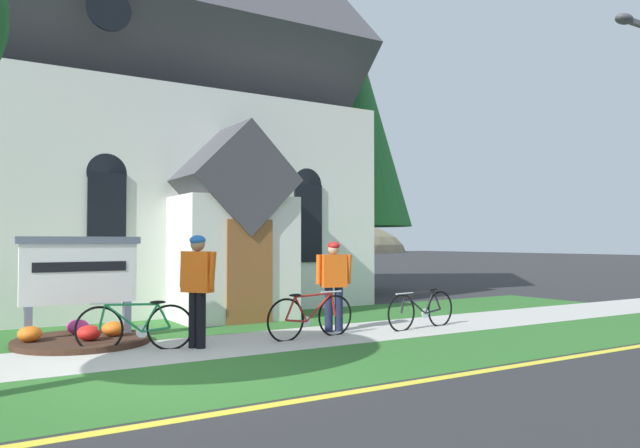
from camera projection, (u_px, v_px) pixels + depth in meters
ground at (90, 335)px, 10.62m from camera, size 140.00×140.00×0.00m
sidewalk_slab at (160, 351)px, 9.01m from camera, size 32.00×2.02×0.01m
grass_verge at (215, 380)px, 7.15m from camera, size 32.00×2.35×0.01m
church_lawn at (122, 332)px, 11.01m from camera, size 24.00×2.67×0.01m
curb_paint_stripe at (264, 406)px, 6.02m from camera, size 28.00×0.16×0.01m
church_building at (55, 119)px, 15.89m from camera, size 14.06×11.34×13.92m
church_sign at (80, 273)px, 9.91m from camera, size 1.96×0.19×1.74m
flower_bed at (81, 339)px, 9.67m from camera, size 2.12×2.12×0.34m
bicycle_white at (422, 309)px, 11.40m from camera, size 1.78×0.24×0.78m
bicycle_orange at (311, 316)px, 10.26m from camera, size 1.77×0.18×0.80m
bicycle_silver at (136, 327)px, 9.10m from camera, size 1.66×0.59×0.77m
cyclist_in_blue_jersey at (197, 281)px, 9.30m from camera, size 0.45×0.69×1.75m
cyclist_in_red_jersey at (334, 279)px, 11.01m from camera, size 0.62×0.32×1.65m
roadside_conifer at (359, 135)px, 20.11m from camera, size 3.48×3.48×8.31m
distant_hill at (62, 255)px, 73.60m from camera, size 103.47×39.87×17.08m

